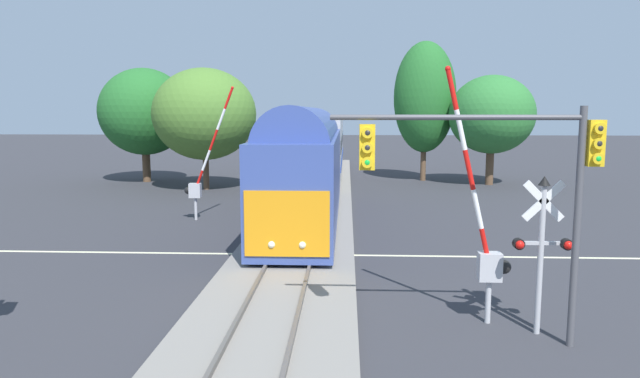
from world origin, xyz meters
TOP-DOWN VIEW (x-y plane):
  - ground_plane at (0.00, 0.00)m, footprint 220.00×220.00m
  - road_centre_stripe at (0.00, 0.00)m, footprint 44.00×0.20m
  - railway_track at (0.00, 0.00)m, footprint 4.40×80.00m
  - commuter_train at (0.00, 16.71)m, footprint 3.04×41.81m
  - crossing_gate_near at (5.37, -6.66)m, footprint 1.77×0.40m
  - crossing_signal_mast at (6.47, -7.34)m, footprint 1.36×0.44m
  - crossing_gate_far at (-5.26, 6.66)m, footprint 2.53×0.40m
  - traffic_signal_near_right at (5.35, -8.04)m, footprint 5.89×0.38m
  - elm_centre_background at (7.78, 23.46)m, footprint 4.66×4.66m
  - oak_behind_train at (-7.65, 17.66)m, footprint 6.92×6.92m
  - pine_left_background at (-13.21, 21.74)m, footprint 6.66×6.66m
  - oak_far_right at (12.25, 21.10)m, footprint 6.07×6.07m

SIDE VIEW (x-z plane):
  - ground_plane at x=0.00m, z-range 0.00..0.00m
  - road_centre_stripe at x=0.00m, z-range 0.00..0.01m
  - railway_track at x=0.00m, z-range -0.06..0.26m
  - crossing_gate_near at x=5.37m, z-range -1.17..5.18m
  - crossing_gate_far at x=-5.26m, z-range -1.18..5.28m
  - crossing_signal_mast at x=6.47m, z-range 0.42..4.21m
  - commuter_train at x=0.00m, z-range 0.20..5.36m
  - traffic_signal_near_right at x=5.35m, z-range 1.41..6.79m
  - oak_far_right at x=12.25m, z-range 1.12..8.98m
  - oak_behind_train at x=-7.65m, z-range 1.01..9.18m
  - pine_left_background at x=-13.21m, z-range 1.01..9.48m
  - elm_centre_background at x=7.78m, z-range 1.07..11.59m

